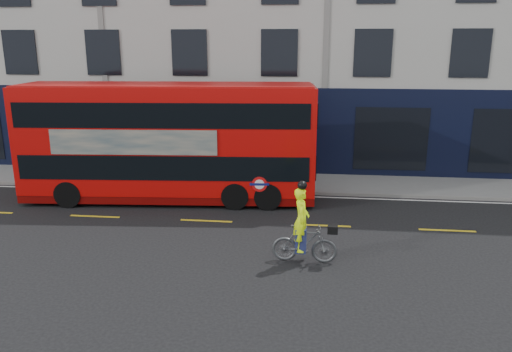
# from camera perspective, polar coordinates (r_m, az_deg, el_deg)

# --- Properties ---
(ground) EXTENTS (120.00, 120.00, 0.00)m
(ground) POSITION_cam_1_polar(r_m,az_deg,el_deg) (15.52, 7.83, -7.57)
(ground) COLOR black
(ground) RESTS_ON ground
(pavement) EXTENTS (60.00, 3.00, 0.12)m
(pavement) POSITION_cam_1_polar(r_m,az_deg,el_deg) (21.66, 7.52, -0.86)
(pavement) COLOR gray
(pavement) RESTS_ON ground
(kerb) EXTENTS (60.00, 0.12, 0.13)m
(kerb) POSITION_cam_1_polar(r_m,az_deg,el_deg) (20.22, 7.58, -1.99)
(kerb) COLOR slate
(kerb) RESTS_ON ground
(building_terrace) EXTENTS (50.00, 10.07, 15.00)m
(building_terrace) POSITION_cam_1_polar(r_m,az_deg,el_deg) (27.34, 7.89, 18.13)
(building_terrace) COLOR #AEACA4
(building_terrace) RESTS_ON ground
(road_edge_line) EXTENTS (58.00, 0.10, 0.01)m
(road_edge_line) POSITION_cam_1_polar(r_m,az_deg,el_deg) (19.95, 7.58, -2.41)
(road_edge_line) COLOR silver
(road_edge_line) RESTS_ON ground
(lane_dashes) EXTENTS (58.00, 0.12, 0.01)m
(lane_dashes) POSITION_cam_1_polar(r_m,az_deg,el_deg) (16.92, 7.73, -5.63)
(lane_dashes) COLOR gold
(lane_dashes) RESTS_ON ground
(bus) EXTENTS (11.21, 3.33, 4.46)m
(bus) POSITION_cam_1_polar(r_m,az_deg,el_deg) (19.27, -9.83, 3.89)
(bus) COLOR #C00907
(bus) RESTS_ON ground
(cyclist) EXTENTS (1.81, 0.66, 2.34)m
(cyclist) POSITION_cam_1_polar(r_m,az_deg,el_deg) (13.90, 5.45, -6.75)
(cyclist) COLOR #4D5053
(cyclist) RESTS_ON ground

